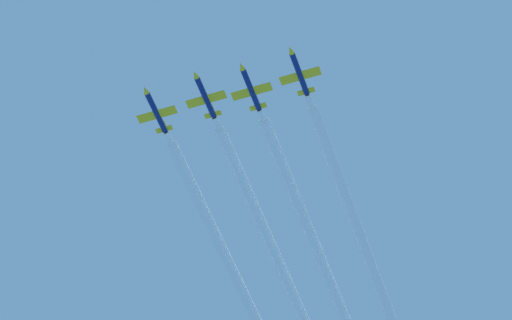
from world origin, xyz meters
The scene contains 8 objects.
jet_far_left centered at (-14.17, 0.09, 172.85)m, with size 7.86×11.44×2.75m.
jet_inner_left centered at (-4.47, -0.29, 172.77)m, with size 7.86×11.44×2.75m.
jet_center centered at (4.38, 0.56, 173.11)m, with size 7.86×11.44×2.75m.
jet_inner_right centered at (14.47, 0.46, 172.85)m, with size 7.86×11.44×2.75m.
smoke_trail_far_left centered at (-14.17, -48.90, 172.82)m, with size 2.26×87.56×2.26m.
smoke_trail_inner_left centered at (-4.47, -39.96, 172.74)m, with size 2.26×68.90×2.26m.
smoke_trail_center centered at (4.38, -42.20, 173.08)m, with size 2.26×75.08×2.26m.
smoke_trail_inner_right centered at (14.47, -43.35, 172.83)m, with size 2.26×77.16×2.26m.
Camera 1 is at (-42.15, 107.85, 2.76)m, focal length 76.35 mm.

